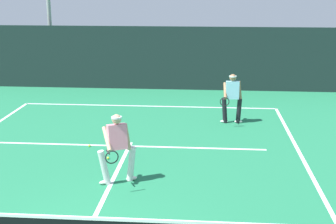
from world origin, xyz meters
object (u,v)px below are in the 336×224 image
at_px(player_near, 117,146).
at_px(tennis_ball, 89,146).
at_px(player_far, 232,96).
at_px(tennis_ball_extra, 108,158).

xyz_separation_m(player_near, tennis_ball, (-1.24, 2.36, -0.85)).
xyz_separation_m(player_far, tennis_ball, (-4.03, -2.70, -0.85)).
relative_size(tennis_ball, tennis_ball_extra, 1.00).
height_order(player_near, tennis_ball, player_near).
bearing_deg(player_far, tennis_ball_extra, 45.37).
distance_m(player_far, tennis_ball, 4.92).
bearing_deg(tennis_ball_extra, player_far, 47.45).
height_order(tennis_ball, tennis_ball_extra, same).
relative_size(player_near, tennis_ball_extra, 24.41).
xyz_separation_m(player_near, tennis_ball_extra, (-0.53, 1.45, -0.85)).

